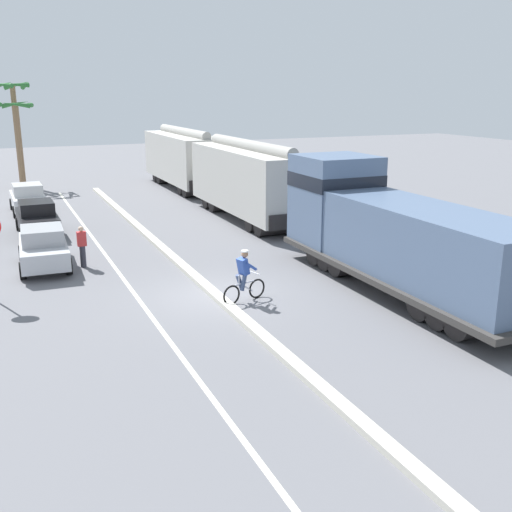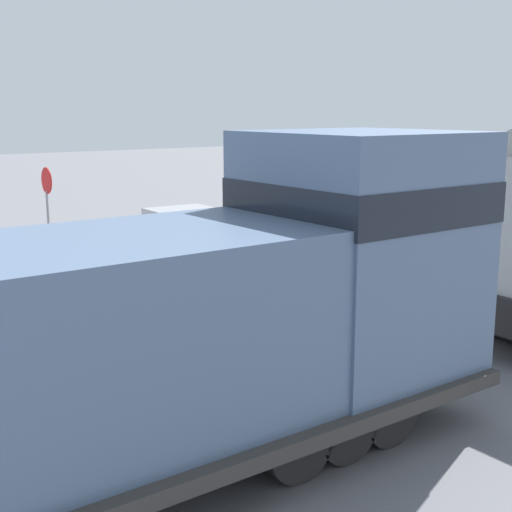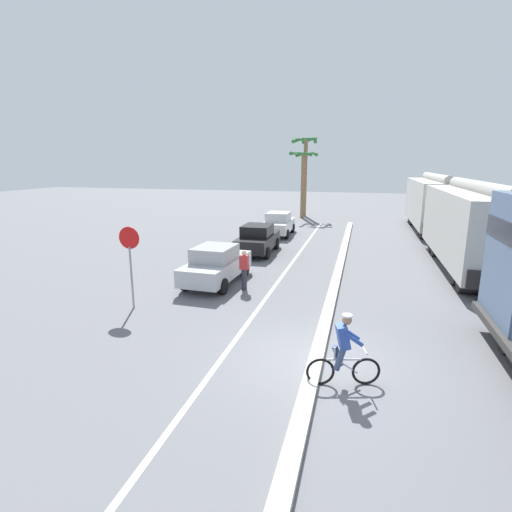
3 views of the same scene
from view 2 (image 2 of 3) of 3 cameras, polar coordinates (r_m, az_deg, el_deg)
The scene contains 10 objects.
ground_plane at distance 14.81m, azimuth -15.12°, elevation -6.44°, with size 120.00×120.00×0.00m, color slate.
median_curb at distance 17.73m, azimuth 3.20°, elevation -2.78°, with size 0.36×36.00×0.16m, color beige.
lane_stripe at distance 19.60m, azimuth -1.28°, elevation -1.58°, with size 0.14×36.00×0.01m, color silver.
locomotive at distance 8.58m, azimuth -9.30°, elevation -6.88°, with size 3.10×11.61×4.20m.
parked_car_silver at distance 21.35m, azimuth -5.63°, elevation 1.69°, with size 1.97×4.27×1.62m.
parked_car_black at distance 24.74m, azimuth 6.63°, elevation 3.04°, with size 1.88×4.22×1.62m.
parked_car_white at distance 29.04m, azimuth 15.07°, elevation 4.00°, with size 1.90×4.23×1.62m.
cyclist at distance 13.65m, azimuth -17.84°, elevation -4.57°, with size 1.66×0.62×1.71m.
stop_sign at distance 21.28m, azimuth -16.35°, elevation 4.53°, with size 0.76×0.08×2.88m.
pedestrian_by_cars at distance 19.90m, azimuth -4.91°, elevation 1.06°, with size 0.34×0.22×1.62m.
Camera 2 is at (13.20, -4.98, 4.51)m, focal length 50.00 mm.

